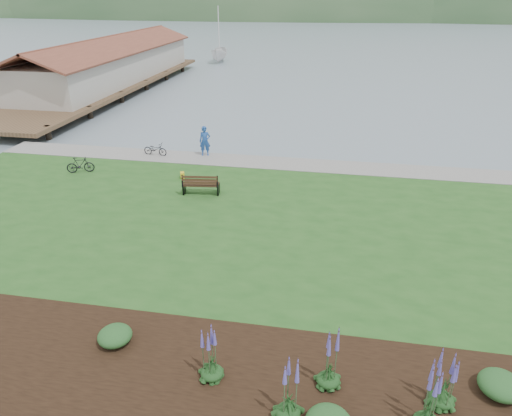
{
  "coord_description": "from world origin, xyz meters",
  "views": [
    {
      "loc": [
        3.81,
        -18.55,
        9.82
      ],
      "look_at": [
        0.67,
        -1.19,
        1.3
      ],
      "focal_mm": 32.0,
      "sensor_mm": 36.0,
      "label": 1
    }
  ],
  "objects_px": {
    "person": "(205,139)",
    "sailboat": "(220,62)",
    "bicycle_a": "(155,149)",
    "park_bench": "(201,184)"
  },
  "relations": [
    {
      "from": "park_bench",
      "to": "person",
      "type": "relative_size",
      "value": 0.86
    },
    {
      "from": "person",
      "to": "sailboat",
      "type": "relative_size",
      "value": 0.09
    },
    {
      "from": "person",
      "to": "bicycle_a",
      "type": "xyz_separation_m",
      "value": [
        -3.08,
        -0.51,
        -0.69
      ]
    },
    {
      "from": "sailboat",
      "to": "park_bench",
      "type": "bearing_deg",
      "value": -81.05
    },
    {
      "from": "bicycle_a",
      "to": "sailboat",
      "type": "distance_m",
      "value": 42.48
    },
    {
      "from": "person",
      "to": "sailboat",
      "type": "bearing_deg",
      "value": 88.78
    },
    {
      "from": "person",
      "to": "bicycle_a",
      "type": "height_order",
      "value": "person"
    },
    {
      "from": "bicycle_a",
      "to": "sailboat",
      "type": "relative_size",
      "value": 0.06
    },
    {
      "from": "person",
      "to": "bicycle_a",
      "type": "distance_m",
      "value": 3.2
    },
    {
      "from": "bicycle_a",
      "to": "park_bench",
      "type": "bearing_deg",
      "value": -134.02
    }
  ]
}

